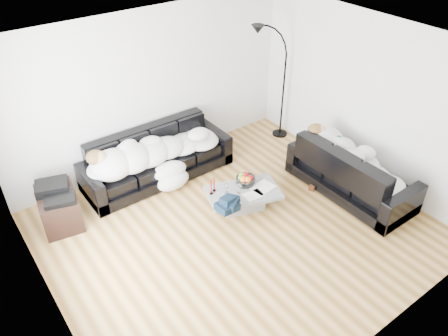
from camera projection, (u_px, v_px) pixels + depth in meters
ground at (236, 229)px, 6.22m from camera, size 5.00×5.00×0.00m
wall_back at (151, 91)px, 6.95m from camera, size 5.00×0.02×2.60m
wall_left at (36, 236)px, 4.26m from camera, size 0.02×4.50×2.60m
wall_right at (367, 100)px, 6.68m from camera, size 0.02×4.50×2.60m
ceiling at (240, 53)px, 4.72m from camera, size 5.00×5.00×0.00m
sofa_back at (157, 156)px, 7.03m from camera, size 2.44×0.85×0.80m
sofa_right at (352, 170)px, 6.71m from camera, size 0.86×2.01×0.81m
sleeper_back at (157, 146)px, 6.87m from camera, size 2.07×0.71×0.41m
sleeper_right at (355, 158)px, 6.58m from camera, size 0.73×1.72×0.42m
teal_cushion at (322, 137)px, 6.91m from camera, size 0.42×0.38×0.20m
coffee_table at (243, 199)px, 6.53m from camera, size 1.20×0.92×0.31m
fruit_bowl at (246, 179)px, 6.54m from camera, size 0.30×0.30×0.18m
wine_glass_a at (227, 188)px, 6.37m from camera, size 0.08×0.08×0.16m
wine_glass_b at (224, 193)px, 6.27m from camera, size 0.08×0.08×0.16m
wine_glass_c at (239, 189)px, 6.35m from camera, size 0.09×0.09×0.17m
candle_left at (211, 187)px, 6.31m from camera, size 0.06×0.06×0.26m
candle_right at (214, 184)px, 6.37m from camera, size 0.06×0.06×0.24m
newspaper_a at (263, 187)px, 6.50m from camera, size 0.37×0.30×0.01m
newspaper_b at (253, 195)px, 6.36m from camera, size 0.30×0.23×0.01m
navy_jacket at (230, 200)px, 6.02m from camera, size 0.39×0.36×0.16m
shoes at (315, 181)px, 7.07m from camera, size 0.44×0.34×0.10m
av_cabinet at (59, 208)px, 6.20m from camera, size 0.63×0.82×0.51m
stereo at (54, 190)px, 6.02m from camera, size 0.52×0.46×0.13m
floor_lamp at (284, 87)px, 7.83m from camera, size 0.72×0.32×1.95m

